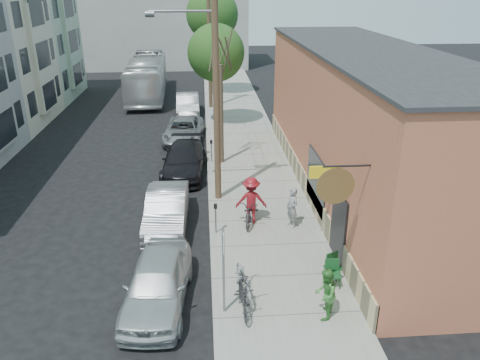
{
  "coord_description": "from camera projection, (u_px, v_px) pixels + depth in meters",
  "views": [
    {
      "loc": [
        1.94,
        -14.98,
        9.2
      ],
      "look_at": [
        3.34,
        3.08,
        1.5
      ],
      "focal_mm": 35.0,
      "sensor_mm": 36.0,
      "label": 1
    }
  ],
  "objects": [
    {
      "name": "car_4",
      "position": [
        188.0,
        105.0,
        34.77
      ],
      "size": [
        1.81,
        4.75,
        1.55
      ],
      "primitive_type": "imported",
      "rotation": [
        0.0,
        0.0,
        0.04
      ],
      "color": "gray",
      "rests_on": "ground"
    },
    {
      "name": "car_1",
      "position": [
        167.0,
        210.0,
        18.81
      ],
      "size": [
        1.66,
        4.56,
        1.49
      ],
      "primitive_type": "imported",
      "rotation": [
        0.0,
        0.0,
        -0.02
      ],
      "color": "#95959C",
      "rests_on": "ground"
    },
    {
      "name": "car_0",
      "position": [
        157.0,
        283.0,
        14.19
      ],
      "size": [
        2.19,
        4.65,
        1.54
      ],
      "primitive_type": "imported",
      "rotation": [
        0.0,
        0.0,
        -0.09
      ],
      "color": "#B9BEC1",
      "rests_on": "ground"
    },
    {
      "name": "ground",
      "position": [
        156.0,
        253.0,
        17.2
      ],
      "size": [
        120.0,
        120.0,
        0.0
      ],
      "primitive_type": "plane",
      "color": "black"
    },
    {
      "name": "sidewalk",
      "position": [
        245.0,
        149.0,
        27.57
      ],
      "size": [
        4.5,
        58.0,
        0.15
      ],
      "primitive_type": "cube",
      "color": "gray",
      "rests_on": "ground"
    },
    {
      "name": "parking_meter_near",
      "position": [
        216.0,
        214.0,
        17.96
      ],
      "size": [
        0.14,
        0.14,
        1.24
      ],
      "color": "slate",
      "rests_on": "sidewalk"
    },
    {
      "name": "parked_bike_a",
      "position": [
        243.0,
        296.0,
        13.74
      ],
      "size": [
        0.59,
        1.8,
        1.07
      ],
      "primitive_type": "imported",
      "rotation": [
        0.0,
        0.0,
        0.05
      ],
      "color": "black",
      "rests_on": "sidewalk"
    },
    {
      "name": "end_cap_building",
      "position": [
        167.0,
        12.0,
        53.25
      ],
      "size": [
        18.0,
        8.0,
        12.0
      ],
      "primitive_type": "cube",
      "color": "#989793",
      "rests_on": "ground"
    },
    {
      "name": "tree_bare",
      "position": [
        221.0,
        115.0,
        24.45
      ],
      "size": [
        0.24,
        0.24,
        5.21
      ],
      "color": "#44392C",
      "rests_on": "sidewalk"
    },
    {
      "name": "utility_pole_near",
      "position": [
        215.0,
        82.0,
        19.21
      ],
      "size": [
        3.57,
        0.28,
        10.0
      ],
      "color": "#503A28",
      "rests_on": "sidewalk"
    },
    {
      "name": "utility_pole_far",
      "position": [
        209.0,
        38.0,
        34.63
      ],
      "size": [
        1.8,
        0.28,
        10.0
      ],
      "color": "#503A28",
      "rests_on": "sidewalk"
    },
    {
      "name": "patron_grey",
      "position": [
        292.0,
        208.0,
        18.45
      ],
      "size": [
        0.6,
        0.71,
        1.66
      ],
      "primitive_type": "imported",
      "rotation": [
        0.0,
        0.0,
        -1.18
      ],
      "color": "gray",
      "rests_on": "sidewalk"
    },
    {
      "name": "patron_green",
      "position": [
        325.0,
        294.0,
        13.37
      ],
      "size": [
        0.86,
        0.96,
        1.61
      ],
      "primitive_type": "imported",
      "rotation": [
        0.0,
        0.0,
        -1.97
      ],
      "color": "#397F32",
      "rests_on": "sidewalk"
    },
    {
      "name": "parking_meter_far",
      "position": [
        211.0,
        147.0,
        25.14
      ],
      "size": [
        0.14,
        0.14,
        1.24
      ],
      "color": "slate",
      "rests_on": "sidewalk"
    },
    {
      "name": "cyclist",
      "position": [
        251.0,
        200.0,
        18.73
      ],
      "size": [
        1.31,
        0.81,
        1.95
      ],
      "primitive_type": "imported",
      "rotation": [
        0.0,
        0.0,
        3.08
      ],
      "color": "maroon",
      "rests_on": "sidewalk"
    },
    {
      "name": "car_2",
      "position": [
        184.0,
        160.0,
        24.01
      ],
      "size": [
        2.36,
        5.19,
        1.47
      ],
      "primitive_type": "imported",
      "rotation": [
        0.0,
        0.0,
        -0.06
      ],
      "color": "black",
      "rests_on": "ground"
    },
    {
      "name": "cyclist_bike",
      "position": [
        251.0,
        210.0,
        18.9
      ],
      "size": [
        1.22,
        2.21,
        1.1
      ],
      "primitive_type": "imported",
      "rotation": [
        0.0,
        0.0,
        -0.25
      ],
      "color": "black",
      "rests_on": "sidewalk"
    },
    {
      "name": "cafe_building",
      "position": [
        361.0,
        123.0,
        21.13
      ],
      "size": [
        6.6,
        20.2,
        6.61
      ],
      "color": "#B05D41",
      "rests_on": "ground"
    },
    {
      "name": "car_3",
      "position": [
        183.0,
        130.0,
        29.05
      ],
      "size": [
        2.6,
        5.05,
        1.36
      ],
      "primitive_type": "imported",
      "rotation": [
        0.0,
        0.0,
        -0.07
      ],
      "color": "gray",
      "rests_on": "ground"
    },
    {
      "name": "patio_chair_b",
      "position": [
        333.0,
        267.0,
        15.28
      ],
      "size": [
        0.65,
        0.65,
        0.88
      ],
      "primitive_type": null,
      "rotation": [
        0.0,
        0.0,
        0.39
      ],
      "color": "#134720",
      "rests_on": "sidewalk"
    },
    {
      "name": "tree_leafy_far",
      "position": [
        212.0,
        15.0,
        38.19
      ],
      "size": [
        4.26,
        4.26,
        8.71
      ],
      "color": "#44392C",
      "rests_on": "sidewalk"
    },
    {
      "name": "bus",
      "position": [
        147.0,
        77.0,
        39.95
      ],
      "size": [
        3.3,
        12.22,
        3.38
      ],
      "primitive_type": "imported",
      "rotation": [
        0.0,
        0.0,
        0.04
      ],
      "color": "silver",
      "rests_on": "ground"
    },
    {
      "name": "parked_bike_b",
      "position": [
        244.0,
        280.0,
        14.48
      ],
      "size": [
        0.97,
        2.12,
        1.08
      ],
      "primitive_type": "imported",
      "rotation": [
        0.0,
        0.0,
        0.13
      ],
      "color": "slate",
      "rests_on": "sidewalk"
    },
    {
      "name": "sign_post",
      "position": [
        224.0,
        263.0,
        13.28
      ],
      "size": [
        0.07,
        0.45,
        2.8
      ],
      "color": "slate",
      "rests_on": "sidewalk"
    },
    {
      "name": "tree_leafy_mid",
      "position": [
        216.0,
        53.0,
        30.43
      ],
      "size": [
        3.73,
        3.73,
        6.65
      ],
      "color": "#44392C",
      "rests_on": "sidewalk"
    },
    {
      "name": "patio_chair_a",
      "position": [
        333.0,
        274.0,
        14.92
      ],
      "size": [
        0.54,
        0.54,
        0.88
      ],
      "primitive_type": null,
      "rotation": [
        0.0,
        0.0,
        -0.08
      ],
      "color": "#134720",
      "rests_on": "sidewalk"
    }
  ]
}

